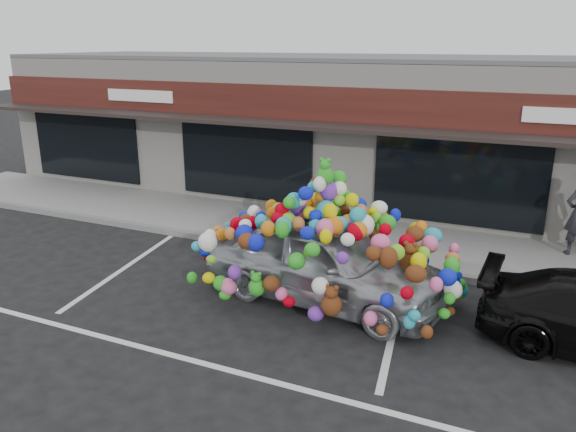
% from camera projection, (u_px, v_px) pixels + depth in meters
% --- Properties ---
extents(ground, '(90.00, 90.00, 0.00)m').
position_uv_depth(ground, '(249.00, 299.00, 10.80)').
color(ground, black).
rests_on(ground, ground).
extents(shop_building, '(24.00, 7.20, 4.31)m').
position_uv_depth(shop_building, '(375.00, 127.00, 17.50)').
color(shop_building, silver).
rests_on(shop_building, ground).
extents(sidewalk, '(26.00, 3.00, 0.15)m').
position_uv_depth(sidewalk, '(323.00, 233.00, 14.26)').
color(sidewalk, gray).
rests_on(sidewalk, ground).
extents(kerb, '(26.00, 0.18, 0.16)m').
position_uv_depth(kerb, '(300.00, 252.00, 12.95)').
color(kerb, slate).
rests_on(kerb, ground).
extents(parking_stripe_left, '(0.73, 4.37, 0.01)m').
position_uv_depth(parking_stripe_left, '(124.00, 268.00, 12.22)').
color(parking_stripe_left, silver).
rests_on(parking_stripe_left, ground).
extents(parking_stripe_mid, '(0.73, 4.37, 0.01)m').
position_uv_depth(parking_stripe_mid, '(395.00, 323.00, 9.88)').
color(parking_stripe_mid, silver).
rests_on(parking_stripe_mid, ground).
extents(lane_line, '(14.00, 0.12, 0.01)m').
position_uv_depth(lane_line, '(297.00, 388.00, 8.01)').
color(lane_line, silver).
rests_on(lane_line, ground).
extents(toy_car, '(3.32, 5.15, 2.87)m').
position_uv_depth(toy_car, '(325.00, 252.00, 10.48)').
color(toy_car, gray).
rests_on(toy_car, ground).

